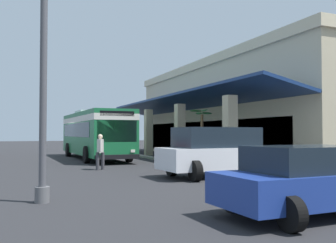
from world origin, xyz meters
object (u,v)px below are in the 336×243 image
parked_sedan_blue (314,180)px  pedestrian (100,150)px  parked_suv_white (218,151)px  lot_light_pole (44,56)px  transit_bus (95,131)px  potted_palm (202,152)px

parked_sedan_blue → pedestrian: bearing=-169.7°
parked_sedan_blue → parked_suv_white: size_ratio=0.91×
parked_suv_white → pedestrian: (-4.57, -3.77, -0.07)m
lot_light_pole → pedestrian: bearing=158.0°
parked_suv_white → pedestrian: 5.92m
transit_bus → potted_palm: transit_bus is taller
pedestrian → lot_light_pole: (7.81, -3.16, 2.75)m
parked_sedan_blue → potted_palm: 13.62m
parked_suv_white → potted_palm: 6.53m
parked_suv_white → lot_light_pole: (3.24, -6.93, 2.68)m
lot_light_pole → transit_bus: bearing=164.1°
parked_sedan_blue → pedestrian: (-11.50, -2.09, 0.20)m
pedestrian → lot_light_pole: lot_light_pole is taller
parked_suv_white → transit_bus: bearing=-168.8°
parked_sedan_blue → parked_suv_white: parked_suv_white is taller
transit_bus → parked_sedan_blue: size_ratio=2.53×
pedestrian → potted_palm: bearing=103.4°
parked_suv_white → potted_palm: (-6.04, 2.44, -0.37)m
transit_bus → parked_sedan_blue: (19.35, 0.79, -1.10)m
parked_sedan_blue → potted_palm: (-12.98, 4.12, -0.10)m
potted_palm → lot_light_pole: bearing=-45.3°
parked_sedan_blue → pedestrian: pedestrian is taller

